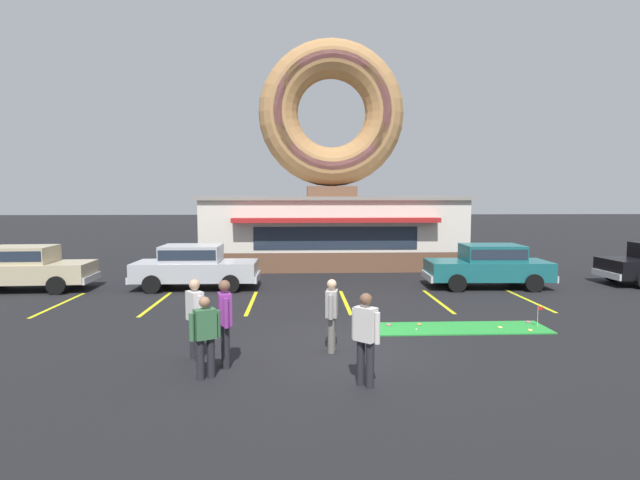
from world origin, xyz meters
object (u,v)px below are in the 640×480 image
(car_teal, at_px, (489,264))
(trash_bin, at_px, (182,262))
(car_silver, at_px, (195,265))
(pedestrian_leather_jacket_man, at_px, (366,335))
(car_champagne, at_px, (25,266))
(golf_ball, at_px, (416,329))
(pedestrian_clipboard_woman, at_px, (205,334))
(pedestrian_beanie_man, at_px, (195,315))
(pedestrian_hooded_kid, at_px, (225,319))
(putting_flag_pin, at_px, (539,312))
(pedestrian_blue_sweater_man, at_px, (332,312))

(car_teal, height_order, trash_bin, car_teal)
(car_silver, distance_m, pedestrian_leather_jacket_man, 10.88)
(car_champagne, height_order, pedestrian_leather_jacket_man, pedestrian_leather_jacket_man)
(golf_ball, relative_size, trash_bin, 0.04)
(car_silver, bearing_deg, pedestrian_leather_jacket_man, -62.71)
(pedestrian_clipboard_woman, distance_m, pedestrian_beanie_man, 1.19)
(pedestrian_hooded_kid, bearing_deg, car_silver, 105.37)
(car_teal, xyz_separation_m, trash_bin, (-12.16, 3.81, -0.37))
(putting_flag_pin, xyz_separation_m, car_teal, (0.90, 5.74, 0.43))
(car_teal, relative_size, pedestrian_clipboard_woman, 2.98)
(golf_ball, height_order, trash_bin, trash_bin)
(car_silver, xyz_separation_m, pedestrian_hooded_kid, (2.35, -8.54, 0.10))
(car_silver, height_order, pedestrian_beanie_man, pedestrian_beanie_man)
(pedestrian_blue_sweater_man, distance_m, trash_bin, 12.63)
(car_champagne, bearing_deg, pedestrian_clipboard_woman, -48.26)
(golf_ball, height_order, pedestrian_blue_sweater_man, pedestrian_blue_sweater_man)
(golf_ball, xyz_separation_m, car_teal, (4.10, 5.87, 0.82))
(car_champagne, distance_m, pedestrian_leather_jacket_man, 14.56)
(pedestrian_beanie_man, height_order, trash_bin, pedestrian_beanie_man)
(trash_bin, bearing_deg, golf_ball, -50.22)
(putting_flag_pin, bearing_deg, golf_ball, -177.79)
(golf_ball, xyz_separation_m, pedestrian_clipboard_woman, (-4.69, -3.04, 0.80))
(pedestrian_leather_jacket_man, bearing_deg, golf_ball, 63.46)
(car_silver, height_order, pedestrian_leather_jacket_man, pedestrian_leather_jacket_man)
(pedestrian_hooded_kid, height_order, trash_bin, pedestrian_hooded_kid)
(car_champagne, height_order, car_teal, same)
(pedestrian_clipboard_woman, bearing_deg, car_champagne, 131.74)
(putting_flag_pin, height_order, pedestrian_beanie_man, pedestrian_beanie_man)
(car_champagne, distance_m, pedestrian_blue_sweater_man, 12.94)
(car_teal, bearing_deg, pedestrian_leather_jacket_man, -121.96)
(car_silver, xyz_separation_m, pedestrian_leather_jacket_man, (4.99, -9.67, 0.07))
(pedestrian_blue_sweater_man, relative_size, pedestrian_clipboard_woman, 1.03)
(putting_flag_pin, bearing_deg, pedestrian_blue_sweater_man, -163.14)
(pedestrian_clipboard_woman, height_order, trash_bin, pedestrian_clipboard_woman)
(putting_flag_pin, relative_size, pedestrian_leather_jacket_man, 0.33)
(car_silver, bearing_deg, car_teal, -1.38)
(golf_ball, xyz_separation_m, pedestrian_beanie_man, (-5.10, -1.92, 0.88))
(car_teal, height_order, pedestrian_clipboard_woman, car_teal)
(pedestrian_hooded_kid, bearing_deg, putting_flag_pin, 18.40)
(golf_ball, bearing_deg, pedestrian_beanie_man, -159.35)
(putting_flag_pin, distance_m, car_silver, 11.64)
(car_silver, distance_m, car_champagne, 6.00)
(pedestrian_hooded_kid, relative_size, pedestrian_beanie_man, 1.04)
(golf_ball, xyz_separation_m, pedestrian_blue_sweater_man, (-2.24, -1.52, 0.83))
(car_silver, distance_m, car_teal, 10.87)
(car_silver, distance_m, trash_bin, 3.80)
(pedestrian_blue_sweater_man, relative_size, pedestrian_hooded_kid, 0.91)
(pedestrian_blue_sweater_man, bearing_deg, golf_ball, 34.26)
(pedestrian_beanie_man, bearing_deg, pedestrian_blue_sweater_man, 7.90)
(car_teal, bearing_deg, pedestrian_clipboard_woman, -134.63)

